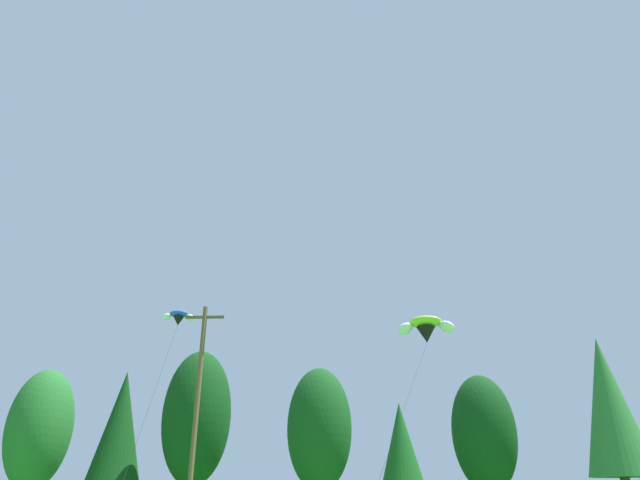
% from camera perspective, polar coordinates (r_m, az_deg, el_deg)
% --- Properties ---
extents(treeline_tree_b, '(4.96, 4.96, 11.72)m').
position_cam_1_polar(treeline_tree_b, '(51.81, -26.59, -16.74)').
color(treeline_tree_b, '#472D19').
rests_on(treeline_tree_b, ground_plane).
extents(treeline_tree_c, '(4.19, 4.19, 11.78)m').
position_cam_1_polar(treeline_tree_c, '(50.58, -19.66, -17.37)').
color(treeline_tree_c, '#472D19').
rests_on(treeline_tree_c, ground_plane).
extents(treeline_tree_d, '(5.33, 5.33, 13.08)m').
position_cam_1_polar(treeline_tree_d, '(47.37, -12.41, -17.11)').
color(treeline_tree_d, '#472D19').
rests_on(treeline_tree_d, ground_plane).
extents(treeline_tree_e, '(4.88, 4.88, 11.39)m').
position_cam_1_polar(treeline_tree_e, '(44.73, -0.06, -18.55)').
color(treeline_tree_e, '#472D19').
rests_on(treeline_tree_e, ground_plane).
extents(treeline_tree_f, '(3.59, 3.59, 9.04)m').
position_cam_1_polar(treeline_tree_f, '(46.96, 8.24, -20.13)').
color(treeline_tree_f, '#472D19').
rests_on(treeline_tree_f, ground_plane).
extents(treeline_tree_g, '(4.69, 4.69, 10.70)m').
position_cam_1_polar(treeline_tree_g, '(45.63, 16.31, -18.28)').
color(treeline_tree_g, '#472D19').
rests_on(treeline_tree_g, ground_plane).
extents(treeline_tree_h, '(4.45, 4.45, 12.96)m').
position_cam_1_polar(treeline_tree_h, '(46.41, 27.31, -14.64)').
color(treeline_tree_h, '#472D19').
rests_on(treeline_tree_h, ground_plane).
extents(utility_pole, '(2.20, 0.26, 12.01)m').
position_cam_1_polar(utility_pole, '(31.72, -12.44, -16.57)').
color(utility_pole, brown).
rests_on(utility_pole, ground_plane).
extents(parafoil_kite_high_blue_white, '(4.47, 17.89, 13.03)m').
position_cam_1_polar(parafoil_kite_high_blue_white, '(41.13, -14.18, -7.65)').
color(parafoil_kite_high_blue_white, blue).
extents(parafoil_kite_mid_lime_white, '(6.72, 8.78, 11.80)m').
position_cam_1_polar(parafoil_kite_mid_lime_white, '(39.07, 10.70, -8.78)').
color(parafoil_kite_mid_lime_white, '#93D633').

